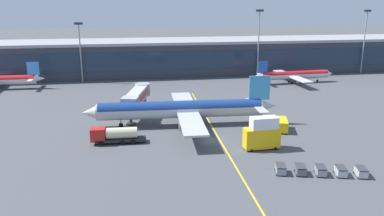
# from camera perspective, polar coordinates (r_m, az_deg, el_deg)

# --- Properties ---
(ground_plane) EXTENTS (700.00, 700.00, 0.00)m
(ground_plane) POSITION_cam_1_polar(r_m,az_deg,el_deg) (80.06, 2.70, -4.72)
(ground_plane) COLOR #47494F
(apron_lead_in_line) EXTENTS (2.78, 79.97, 0.01)m
(apron_lead_in_line) POSITION_cam_1_polar(r_m,az_deg,el_deg) (82.32, 3.77, -4.16)
(apron_lead_in_line) COLOR yellow
(apron_lead_in_line) RESTS_ON ground_plane
(terminal_building) EXTENTS (214.97, 22.24, 12.97)m
(terminal_building) POSITION_cam_1_polar(r_m,az_deg,el_deg) (153.91, -0.06, 7.53)
(terminal_building) COLOR #2D333D
(terminal_building) RESTS_ON ground_plane
(main_airliner) EXTENTS (44.21, 35.18, 11.04)m
(main_airliner) POSITION_cam_1_polar(r_m,az_deg,el_deg) (88.50, -1.50, -0.19)
(main_airliner) COLOR #B2B7BC
(main_airliner) RESTS_ON ground_plane
(jet_bridge) EXTENTS (7.54, 18.28, 6.46)m
(jet_bridge) POSITION_cam_1_polar(r_m,az_deg,el_deg) (97.41, -7.94, 1.73)
(jet_bridge) COLOR #B2B7BC
(jet_bridge) RESTS_ON ground_plane
(fuel_tanker) EXTENTS (10.89, 3.00, 3.25)m
(fuel_tanker) POSITION_cam_1_polar(r_m,az_deg,el_deg) (79.40, -11.17, -3.84)
(fuel_tanker) COLOR #232326
(fuel_tanker) RESTS_ON ground_plane
(lavatory_truck) EXTENTS (3.86, 6.22, 2.50)m
(lavatory_truck) POSITION_cam_1_polar(r_m,az_deg,el_deg) (87.61, 12.90, -2.33)
(lavatory_truck) COLOR yellow
(lavatory_truck) RESTS_ON ground_plane
(catering_lift) EXTENTS (6.89, 2.75, 6.30)m
(catering_lift) POSITION_cam_1_polar(r_m,az_deg,el_deg) (75.79, 10.18, -3.67)
(catering_lift) COLOR yellow
(catering_lift) RESTS_ON ground_plane
(baggage_cart_0) EXTENTS (2.18, 2.95, 1.48)m
(baggage_cart_0) POSITION_cam_1_polar(r_m,az_deg,el_deg) (66.70, 12.76, -8.62)
(baggage_cart_0) COLOR gray
(baggage_cart_0) RESTS_ON ground_plane
(baggage_cart_1) EXTENTS (2.18, 2.95, 1.48)m
(baggage_cart_1) POSITION_cam_1_polar(r_m,az_deg,el_deg) (67.22, 15.49, -8.62)
(baggage_cart_1) COLOR #595B60
(baggage_cart_1) RESTS_ON ground_plane
(baggage_cart_2) EXTENTS (2.18, 2.95, 1.48)m
(baggage_cart_2) POSITION_cam_1_polar(r_m,az_deg,el_deg) (67.89, 18.17, -8.59)
(baggage_cart_2) COLOR gray
(baggage_cart_2) RESTS_ON ground_plane
(baggage_cart_3) EXTENTS (2.18, 2.95, 1.48)m
(baggage_cart_3) POSITION_cam_1_polar(r_m,az_deg,el_deg) (68.70, 20.80, -8.56)
(baggage_cart_3) COLOR #B2B7BC
(baggage_cart_3) RESTS_ON ground_plane
(baggage_cart_4) EXTENTS (2.18, 2.95, 1.48)m
(baggage_cart_4) POSITION_cam_1_polar(r_m,az_deg,el_deg) (69.65, 23.36, -8.50)
(baggage_cart_4) COLOR #B2B7BC
(baggage_cart_4) RESTS_ON ground_plane
(commuter_jet_far) EXTENTS (29.54, 23.49, 7.85)m
(commuter_jet_far) POSITION_cam_1_polar(r_m,az_deg,el_deg) (139.37, 14.60, 4.67)
(commuter_jet_far) COLOR silver
(commuter_jet_far) RESTS_ON ground_plane
(apron_light_mast_0) EXTENTS (2.80, 0.50, 20.43)m
(apron_light_mast_0) POSITION_cam_1_polar(r_m,az_deg,el_deg) (140.20, -15.94, 8.50)
(apron_light_mast_0) COLOR gray
(apron_light_mast_0) RESTS_ON ground_plane
(apron_light_mast_1) EXTENTS (2.80, 0.50, 24.39)m
(apron_light_mast_1) POSITION_cam_1_polar(r_m,az_deg,el_deg) (147.04, 9.66, 9.97)
(apron_light_mast_1) COLOR gray
(apron_light_mast_1) RESTS_ON ground_plane
(apron_light_mast_2) EXTENTS (2.80, 0.50, 24.16)m
(apron_light_mast_2) POSITION_cam_1_polar(r_m,az_deg,el_deg) (165.58, 23.78, 9.44)
(apron_light_mast_2) COLOR gray
(apron_light_mast_2) RESTS_ON ground_plane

